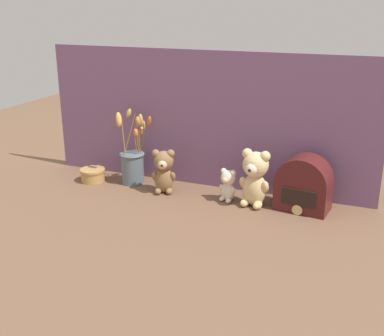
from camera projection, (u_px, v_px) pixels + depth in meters
The scene contains 8 objects.
ground_plane at pixel (190, 197), 2.05m from camera, with size 4.00×4.00×0.00m, color brown.
backdrop_wall at pixel (204, 120), 2.10m from camera, with size 1.50×0.02×0.60m.
teddy_bear_large at pixel (255, 177), 1.93m from camera, with size 0.13×0.12×0.24m.
teddy_bear_medium at pixel (164, 170), 2.07m from camera, with size 0.11×0.10×0.20m.
teddy_bear_small at pixel (228, 184), 1.99m from camera, with size 0.08×0.07×0.14m.
flower_vase at pixel (133, 162), 2.19m from camera, with size 0.14×0.14×0.34m.
vintage_radio at pixel (304, 187), 1.91m from camera, with size 0.22×0.15×0.22m.
decorative_tin_tall at pixel (93, 175), 2.23m from camera, with size 0.11×0.11×0.06m.
Camera 1 is at (0.71, -1.76, 0.80)m, focal length 45.00 mm.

